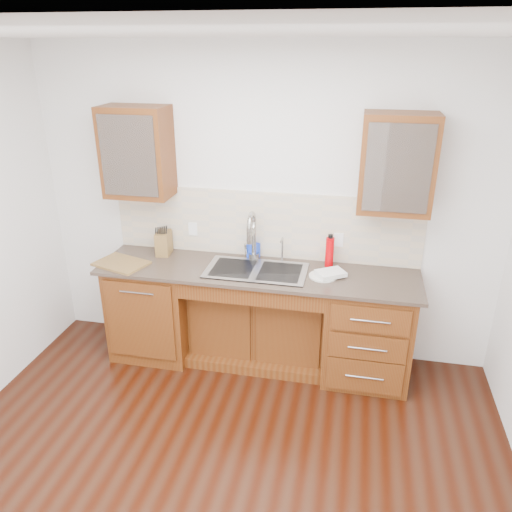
% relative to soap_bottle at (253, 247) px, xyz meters
% --- Properties ---
extents(ground, '(4.00, 3.50, 0.10)m').
position_rel_soap_bottle_xyz_m(ground, '(0.08, -1.68, -1.06)').
color(ground, black).
extents(ceiling, '(4.00, 3.50, 0.10)m').
position_rel_soap_bottle_xyz_m(ceiling, '(0.08, -1.68, 1.74)').
color(ceiling, white).
rests_on(ceiling, wall_back).
extents(wall_back, '(4.00, 0.10, 2.70)m').
position_rel_soap_bottle_xyz_m(wall_back, '(0.08, 0.12, 0.34)').
color(wall_back, white).
rests_on(wall_back, ground).
extents(base_cabinet_left, '(0.70, 0.62, 0.88)m').
position_rel_soap_bottle_xyz_m(base_cabinet_left, '(-0.87, -0.24, -0.57)').
color(base_cabinet_left, '#593014').
rests_on(base_cabinet_left, ground).
extents(base_cabinet_center, '(1.20, 0.44, 0.70)m').
position_rel_soap_bottle_xyz_m(base_cabinet_center, '(0.08, -0.15, -0.66)').
color(base_cabinet_center, '#593014').
rests_on(base_cabinet_center, ground).
extents(base_cabinet_right, '(0.70, 0.62, 0.88)m').
position_rel_soap_bottle_xyz_m(base_cabinet_right, '(1.03, -0.24, -0.57)').
color(base_cabinet_right, '#593014').
rests_on(base_cabinet_right, ground).
extents(countertop, '(2.70, 0.65, 0.03)m').
position_rel_soap_bottle_xyz_m(countertop, '(0.08, -0.26, -0.11)').
color(countertop, '#84705B').
rests_on(countertop, base_cabinet_left).
extents(backsplash, '(2.70, 0.02, 0.59)m').
position_rel_soap_bottle_xyz_m(backsplash, '(0.08, 0.06, 0.20)').
color(backsplash, beige).
rests_on(backsplash, wall_back).
extents(sink, '(0.84, 0.46, 0.19)m').
position_rel_soap_bottle_xyz_m(sink, '(0.08, -0.27, -0.18)').
color(sink, '#9E9EA5').
rests_on(sink, countertop).
extents(faucet, '(0.04, 0.04, 0.40)m').
position_rel_soap_bottle_xyz_m(faucet, '(0.01, -0.04, 0.10)').
color(faucet, '#999993').
rests_on(faucet, countertop).
extents(filter_tap, '(0.02, 0.02, 0.24)m').
position_rel_soap_bottle_xyz_m(filter_tap, '(0.26, -0.03, 0.02)').
color(filter_tap, '#999993').
rests_on(filter_tap, countertop).
extents(upper_cabinet_left, '(0.55, 0.34, 0.75)m').
position_rel_soap_bottle_xyz_m(upper_cabinet_left, '(-0.97, -0.10, 0.82)').
color(upper_cabinet_left, '#593014').
rests_on(upper_cabinet_left, wall_back).
extents(upper_cabinet_right, '(0.55, 0.34, 0.75)m').
position_rel_soap_bottle_xyz_m(upper_cabinet_right, '(1.13, -0.10, 0.82)').
color(upper_cabinet_right, '#593014').
rests_on(upper_cabinet_right, wall_back).
extents(outlet_left, '(0.08, 0.01, 0.12)m').
position_rel_soap_bottle_xyz_m(outlet_left, '(-0.57, 0.05, 0.11)').
color(outlet_left, white).
rests_on(outlet_left, backsplash).
extents(outlet_right, '(0.08, 0.01, 0.12)m').
position_rel_soap_bottle_xyz_m(outlet_right, '(0.73, 0.05, 0.11)').
color(outlet_right, white).
rests_on(outlet_right, backsplash).
extents(soap_bottle, '(0.12, 0.12, 0.20)m').
position_rel_soap_bottle_xyz_m(soap_bottle, '(0.00, 0.00, 0.00)').
color(soap_bottle, blue).
rests_on(soap_bottle, countertop).
extents(water_bottle, '(0.08, 0.08, 0.26)m').
position_rel_soap_bottle_xyz_m(water_bottle, '(0.67, -0.05, 0.03)').
color(water_bottle, '#C40007').
rests_on(water_bottle, countertop).
extents(plate, '(0.29, 0.29, 0.01)m').
position_rel_soap_bottle_xyz_m(plate, '(0.64, -0.27, -0.09)').
color(plate, silver).
rests_on(plate, countertop).
extents(dish_towel, '(0.27, 0.26, 0.04)m').
position_rel_soap_bottle_xyz_m(dish_towel, '(0.70, -0.26, -0.07)').
color(dish_towel, silver).
rests_on(dish_towel, plate).
extents(knife_block, '(0.13, 0.20, 0.21)m').
position_rel_soap_bottle_xyz_m(knife_block, '(-0.80, -0.08, 0.01)').
color(knife_block, '#A2682A').
rests_on(knife_block, countertop).
extents(cutting_board, '(0.50, 0.42, 0.02)m').
position_rel_soap_bottle_xyz_m(cutting_board, '(-1.08, -0.38, -0.09)').
color(cutting_board, '#9B7247').
rests_on(cutting_board, countertop).
extents(cup_left_a, '(0.18, 0.18, 0.11)m').
position_rel_soap_bottle_xyz_m(cup_left_a, '(-1.11, -0.10, 0.77)').
color(cup_left_a, white).
rests_on(cup_left_a, upper_cabinet_left).
extents(cup_left_b, '(0.13, 0.13, 0.10)m').
position_rel_soap_bottle_xyz_m(cup_left_b, '(-0.86, -0.10, 0.76)').
color(cup_left_b, silver).
rests_on(cup_left_b, upper_cabinet_left).
extents(cup_right_a, '(0.16, 0.16, 0.10)m').
position_rel_soap_bottle_xyz_m(cup_right_a, '(1.01, -0.10, 0.77)').
color(cup_right_a, silver).
rests_on(cup_right_a, upper_cabinet_right).
extents(cup_right_b, '(0.12, 0.12, 0.09)m').
position_rel_soap_bottle_xyz_m(cup_right_b, '(1.18, -0.10, 0.76)').
color(cup_right_b, white).
rests_on(cup_right_b, upper_cabinet_right).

